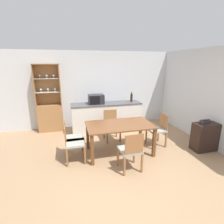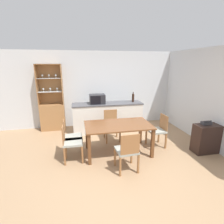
{
  "view_description": "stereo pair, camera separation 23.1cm",
  "coord_description": "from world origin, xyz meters",
  "px_view_note": "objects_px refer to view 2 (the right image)",
  "views": [
    {
      "loc": [
        -1.04,
        -3.36,
        2.15
      ],
      "look_at": [
        0.13,
        1.16,
        0.84
      ],
      "focal_mm": 28.0,
      "sensor_mm": 36.0,
      "label": 1
    },
    {
      "loc": [
        -0.81,
        -3.41,
        2.15
      ],
      "look_at": [
        0.13,
        1.16,
        0.84
      ],
      "focal_mm": 28.0,
      "sensor_mm": 36.0,
      "label": 2
    }
  ],
  "objects_px": {
    "side_cabinet": "(206,139)",
    "dining_table": "(118,128)",
    "dining_chair_side_right_far": "(158,130)",
    "telephone": "(206,123)",
    "wine_bottle": "(133,98)",
    "dining_chair_head_near": "(127,151)",
    "dining_chair_head_far": "(112,125)",
    "dining_chair_side_left_far": "(71,137)",
    "display_cabinet": "(53,112)",
    "microwave": "(97,99)",
    "dining_chair_side_left_near": "(71,142)"
  },
  "relations": [
    {
      "from": "display_cabinet",
      "to": "dining_chair_side_left_near",
      "type": "height_order",
      "value": "display_cabinet"
    },
    {
      "from": "dining_chair_head_far",
      "to": "telephone",
      "type": "bearing_deg",
      "value": 150.6
    },
    {
      "from": "dining_table",
      "to": "display_cabinet",
      "type": "bearing_deg",
      "value": 130.9
    },
    {
      "from": "display_cabinet",
      "to": "dining_table",
      "type": "relative_size",
      "value": 1.35
    },
    {
      "from": "dining_chair_side_left_far",
      "to": "dining_chair_head_near",
      "type": "bearing_deg",
      "value": 47.81
    },
    {
      "from": "microwave",
      "to": "side_cabinet",
      "type": "relative_size",
      "value": 0.66
    },
    {
      "from": "dining_chair_head_far",
      "to": "telephone",
      "type": "height_order",
      "value": "dining_chair_head_far"
    },
    {
      "from": "dining_chair_side_left_near",
      "to": "wine_bottle",
      "type": "height_order",
      "value": "wine_bottle"
    },
    {
      "from": "dining_table",
      "to": "dining_chair_side_right_far",
      "type": "relative_size",
      "value": 1.84
    },
    {
      "from": "dining_chair_head_far",
      "to": "dining_chair_head_near",
      "type": "distance_m",
      "value": 1.56
    },
    {
      "from": "display_cabinet",
      "to": "wine_bottle",
      "type": "relative_size",
      "value": 6.61
    },
    {
      "from": "dining_chair_side_right_far",
      "to": "telephone",
      "type": "relative_size",
      "value": 3.79
    },
    {
      "from": "wine_bottle",
      "to": "telephone",
      "type": "relative_size",
      "value": 1.42
    },
    {
      "from": "display_cabinet",
      "to": "dining_chair_side_right_far",
      "type": "bearing_deg",
      "value": -33.28
    },
    {
      "from": "display_cabinet",
      "to": "wine_bottle",
      "type": "height_order",
      "value": "display_cabinet"
    },
    {
      "from": "dining_chair_side_left_near",
      "to": "dining_chair_side_right_far",
      "type": "xyz_separation_m",
      "value": [
        2.22,
        0.28,
        0.0
      ]
    },
    {
      "from": "side_cabinet",
      "to": "dining_chair_side_right_far",
      "type": "bearing_deg",
      "value": 151.84
    },
    {
      "from": "dining_chair_side_left_near",
      "to": "wine_bottle",
      "type": "relative_size",
      "value": 2.66
    },
    {
      "from": "telephone",
      "to": "side_cabinet",
      "type": "bearing_deg",
      "value": -67.99
    },
    {
      "from": "dining_chair_head_far",
      "to": "microwave",
      "type": "relative_size",
      "value": 1.82
    },
    {
      "from": "dining_table",
      "to": "wine_bottle",
      "type": "xyz_separation_m",
      "value": [
        0.87,
        1.54,
        0.42
      ]
    },
    {
      "from": "dining_chair_side_right_far",
      "to": "display_cabinet",
      "type": "bearing_deg",
      "value": 54.85
    },
    {
      "from": "microwave",
      "to": "side_cabinet",
      "type": "bearing_deg",
      "value": -38.3
    },
    {
      "from": "wine_bottle",
      "to": "dining_chair_head_near",
      "type": "bearing_deg",
      "value": -110.52
    },
    {
      "from": "display_cabinet",
      "to": "dining_chair_side_left_far",
      "type": "relative_size",
      "value": 2.48
    },
    {
      "from": "display_cabinet",
      "to": "telephone",
      "type": "relative_size",
      "value": 9.4
    },
    {
      "from": "dining_chair_side_left_far",
      "to": "wine_bottle",
      "type": "bearing_deg",
      "value": 122.57
    },
    {
      "from": "dining_chair_side_left_near",
      "to": "side_cabinet",
      "type": "distance_m",
      "value": 3.25
    },
    {
      "from": "wine_bottle",
      "to": "telephone",
      "type": "height_order",
      "value": "wine_bottle"
    },
    {
      "from": "dining_chair_head_far",
      "to": "dining_chair_side_left_near",
      "type": "height_order",
      "value": "same"
    },
    {
      "from": "display_cabinet",
      "to": "dining_chair_side_left_near",
      "type": "bearing_deg",
      "value": -73.63
    },
    {
      "from": "dining_chair_head_near",
      "to": "wine_bottle",
      "type": "height_order",
      "value": "wine_bottle"
    },
    {
      "from": "dining_table",
      "to": "side_cabinet",
      "type": "xyz_separation_m",
      "value": [
        2.13,
        -0.41,
        -0.28
      ]
    },
    {
      "from": "dining_chair_head_near",
      "to": "side_cabinet",
      "type": "relative_size",
      "value": 1.2
    },
    {
      "from": "dining_chair_side_left_far",
      "to": "microwave",
      "type": "bearing_deg",
      "value": 147.08
    },
    {
      "from": "dining_chair_side_left_far",
      "to": "dining_chair_head_far",
      "type": "bearing_deg",
      "value": 117.33
    },
    {
      "from": "dining_chair_head_near",
      "to": "microwave",
      "type": "height_order",
      "value": "microwave"
    },
    {
      "from": "dining_chair_head_far",
      "to": "dining_chair_side_left_far",
      "type": "xyz_separation_m",
      "value": [
        -1.11,
        -0.64,
        0.0
      ]
    },
    {
      "from": "display_cabinet",
      "to": "dining_chair_side_right_far",
      "type": "height_order",
      "value": "display_cabinet"
    },
    {
      "from": "dining_chair_side_right_far",
      "to": "telephone",
      "type": "distance_m",
      "value": 1.17
    },
    {
      "from": "dining_chair_side_right_far",
      "to": "wine_bottle",
      "type": "xyz_separation_m",
      "value": [
        -0.24,
        1.4,
        0.61
      ]
    },
    {
      "from": "wine_bottle",
      "to": "side_cabinet",
      "type": "relative_size",
      "value": 0.45
    },
    {
      "from": "dining_chair_head_near",
      "to": "side_cabinet",
      "type": "distance_m",
      "value": 2.16
    },
    {
      "from": "telephone",
      "to": "dining_chair_head_far",
      "type": "bearing_deg",
      "value": 151.52
    },
    {
      "from": "display_cabinet",
      "to": "dining_chair_side_right_far",
      "type": "distance_m",
      "value": 3.42
    },
    {
      "from": "dining_chair_head_near",
      "to": "dining_chair_side_left_near",
      "type": "height_order",
      "value": "same"
    },
    {
      "from": "side_cabinet",
      "to": "dining_table",
      "type": "bearing_deg",
      "value": 169.18
    },
    {
      "from": "dining_chair_side_left_near",
      "to": "microwave",
      "type": "distance_m",
      "value": 1.94
    },
    {
      "from": "dining_chair_side_left_far",
      "to": "dining_chair_head_near",
      "type": "xyz_separation_m",
      "value": [
        1.11,
        -0.91,
        0.0
      ]
    },
    {
      "from": "dining_chair_head_far",
      "to": "dining_chair_head_near",
      "type": "height_order",
      "value": "same"
    }
  ]
}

